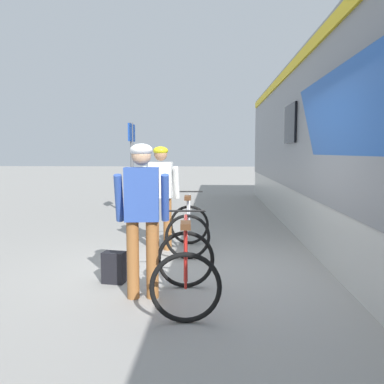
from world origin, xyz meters
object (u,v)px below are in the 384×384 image
Objects in this scene: backpack_on_platform at (114,267)px; platform_sign_post at (132,154)px; bicycle_near_red at (186,268)px; cyclist_far_in_white at (161,188)px; bicycle_far_silver at (188,228)px; cyclist_near_in_blue at (142,207)px.

backpack_on_platform is 0.17× the size of platform_sign_post.
bicycle_near_red is 1.18m from backpack_on_platform.
cyclist_far_in_white is 3.56m from platform_sign_post.
cyclist_near_in_blue is at bearing -100.15° from bicycle_far_silver.
bicycle_far_silver is at bearing -10.98° from cyclist_far_in_white.
platform_sign_post reaches higher than bicycle_near_red.
platform_sign_post is at bearing 109.44° from cyclist_far_in_white.
cyclist_near_in_blue reaches higher than bicycle_near_red.
platform_sign_post is at bearing 102.68° from cyclist_near_in_blue.
cyclist_far_in_white reaches higher than bicycle_far_silver.
cyclist_near_in_blue is 2.30m from bicycle_far_silver.
bicycle_near_red is (0.50, -0.15, -0.65)m from cyclist_near_in_blue.
bicycle_near_red is 0.47× the size of platform_sign_post.
bicycle_far_silver is (-0.11, 2.32, 0.00)m from bicycle_near_red.
bicycle_near_red and bicycle_far_silver have the same top height.
bicycle_near_red is 1.02× the size of bicycle_far_silver.
bicycle_near_red is 2.79× the size of backpack_on_platform.
backpack_on_platform is at bearing -102.09° from cyclist_far_in_white.
backpack_on_platform is 5.33m from platform_sign_post.
platform_sign_post is (-1.17, 3.32, 0.57)m from cyclist_far_in_white.
platform_sign_post is at bearing 108.20° from backpack_on_platform.
cyclist_far_in_white is 2.57m from bicycle_near_red.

